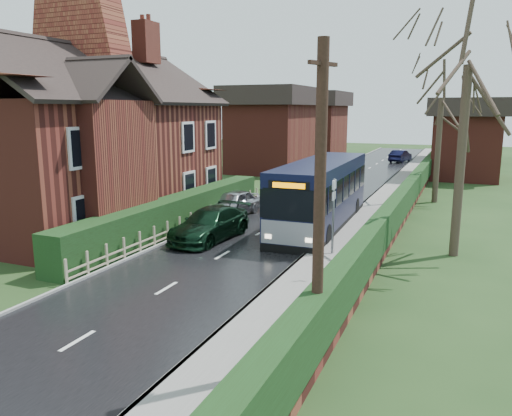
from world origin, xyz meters
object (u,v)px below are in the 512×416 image
at_px(bus_stop_sign, 334,206).
at_px(telegraph_pole, 319,212).
at_px(brick_house, 88,135).
at_px(car_green, 210,224).
at_px(bus, 321,194).
at_px(car_silver, 233,203).

distance_m(bus_stop_sign, telegraph_pole, 8.87).
distance_m(brick_house, telegraph_pole, 17.54).
bearing_deg(car_green, bus, 52.68).
relative_size(car_silver, car_green, 0.84).
bearing_deg(car_silver, telegraph_pole, -52.88).
bearing_deg(bus_stop_sign, brick_house, 172.28).
bearing_deg(car_green, bus_stop_sign, -0.65).
relative_size(bus, car_green, 2.22).
xyz_separation_m(car_green, telegraph_pole, (7.40, -9.00, 2.86)).
relative_size(car_green, telegraph_pole, 0.68).
height_order(bus, bus_stop_sign, bus).
bearing_deg(bus_stop_sign, car_silver, 139.65).
relative_size(brick_house, car_silver, 3.63).
xyz_separation_m(brick_house, car_silver, (5.93, 4.11, -3.69)).
distance_m(car_silver, telegraph_pole, 16.58).
relative_size(bus, car_silver, 2.63).
xyz_separation_m(car_green, bus_stop_sign, (5.60, -0.46, 1.32)).
height_order(brick_house, bus_stop_sign, brick_house).
relative_size(car_silver, telegraph_pole, 0.57).
distance_m(car_green, telegraph_pole, 12.00).
distance_m(brick_house, bus_stop_sign, 13.01).
bearing_deg(car_green, telegraph_pole, -46.57).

